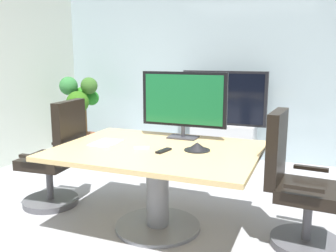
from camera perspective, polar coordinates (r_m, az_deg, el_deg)
ground_plane at (r=3.22m, az=-5.41°, el=-17.33°), size 6.85×6.85×0.00m
wall_back_glass_partition at (r=5.60m, az=8.24°, el=8.59°), size 5.30×0.10×2.61m
conference_table at (r=3.21m, az=-1.66°, el=-6.73°), size 1.71×1.27×0.73m
office_chair_left at (r=3.89m, az=-16.94°, el=-5.45°), size 0.61×0.59×1.09m
office_chair_right at (r=3.15m, az=19.36°, el=-9.47°), size 0.61×0.59×1.09m
tv_monitor at (r=3.49m, az=2.45°, el=3.89°), size 0.84×0.18×0.64m
wall_display_unit at (r=5.33m, az=8.58°, el=-0.89°), size 1.20×0.36×1.31m
potted_plant at (r=5.85m, az=-13.29°, el=2.92°), size 0.60×0.68×1.20m
conference_phone at (r=3.09m, az=4.56°, el=-3.26°), size 0.22×0.22×0.07m
remote_control at (r=3.04m, az=-0.69°, el=-3.86°), size 0.09×0.18×0.02m
whiteboard_marker at (r=3.14m, az=-4.13°, el=-3.41°), size 0.12×0.08×0.02m
paper_notepad at (r=3.39m, az=-9.67°, el=-2.58°), size 0.22×0.30×0.01m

